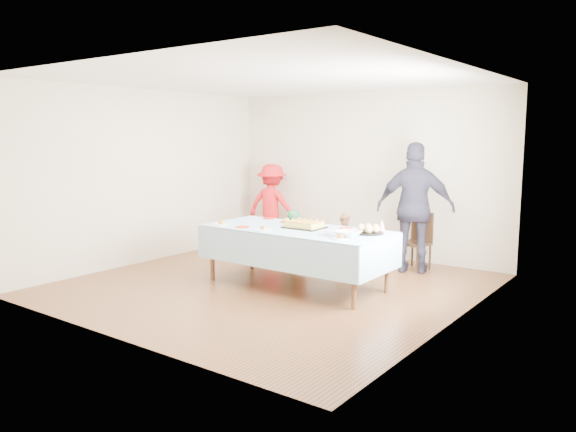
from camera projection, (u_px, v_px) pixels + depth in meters
name	position (u px, v px, depth m)	size (l,w,h in m)	color
ground	(272.00, 285.00, 7.53)	(5.00, 5.00, 0.00)	#4C2C15
room_walls	(275.00, 152.00, 7.25)	(5.04, 5.04, 2.72)	beige
party_table	(296.00, 232.00, 7.36)	(2.50, 1.10, 0.78)	#55351D
birthday_cake	(304.00, 225.00, 7.37)	(0.50, 0.39, 0.09)	black
rolls_tray	(368.00, 230.00, 6.95)	(0.38, 0.38, 0.12)	black
punch_bowl	(348.00, 234.00, 6.70)	(0.31, 0.31, 0.08)	silver
party_hat	(382.00, 225.00, 7.09)	(0.10, 0.10, 0.16)	white
fork_pile	(328.00, 233.00, 6.83)	(0.24, 0.18, 0.07)	white
plate_red_far_a	(269.00, 218.00, 8.19)	(0.18, 0.18, 0.01)	red
plate_red_far_b	(286.00, 222.00, 7.86)	(0.18, 0.18, 0.01)	red
plate_red_far_c	(319.00, 225.00, 7.59)	(0.16, 0.16, 0.01)	red
plate_red_far_d	(346.00, 228.00, 7.32)	(0.17, 0.17, 0.01)	red
plate_red_near	(242.00, 227.00, 7.42)	(0.19, 0.19, 0.01)	red
plate_white_left	(221.00, 224.00, 7.64)	(0.20, 0.20, 0.01)	white
plate_white_mid	(263.00, 230.00, 7.20)	(0.21, 0.21, 0.01)	white
plate_white_right	(340.00, 239.00, 6.59)	(0.19, 0.19, 0.01)	white
dining_chair	(418.00, 237.00, 8.37)	(0.44, 0.44, 0.86)	black
toddler_left	(298.00, 244.00, 8.31)	(0.28, 0.19, 0.78)	red
toddler_mid	(294.00, 237.00, 8.74)	(0.42, 0.27, 0.85)	#236B3C
toddler_right	(344.00, 238.00, 8.83)	(0.38, 0.29, 0.78)	tan
adult_left	(272.00, 205.00, 10.18)	(0.95, 0.55, 1.48)	red
adult_right	(415.00, 208.00, 8.11)	(1.11, 0.46, 1.90)	#2E2C3D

